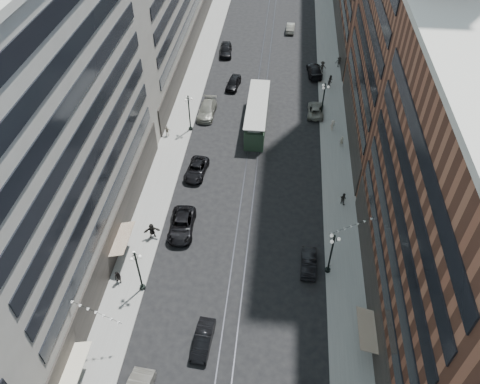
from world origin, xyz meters
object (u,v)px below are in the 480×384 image
at_px(lamppost_sw_far, 138,270).
at_px(car_10, 309,262).
at_px(car_7, 196,169).
at_px(pedestrian_5, 152,231).
at_px(lamppost_sw_mid, 189,112).
at_px(car_8, 207,110).
at_px(pedestrian_8, 342,141).
at_px(lamppost_se_far, 331,252).
at_px(car_11, 316,110).
at_px(car_9, 226,50).
at_px(car_13, 233,83).
at_px(pedestrian_7, 343,198).
at_px(pedestrian_9, 339,62).
at_px(car_12, 315,70).
at_px(pedestrian_6, 167,131).
at_px(pedestrian_extra_2, 333,125).
at_px(car_14, 291,28).
at_px(streetcar, 257,115).
at_px(car_2, 182,225).
at_px(pedestrian_extra_0, 331,81).
at_px(pedestrian_extra_1, 322,67).
at_px(car_5, 203,340).
at_px(pedestrian_2, 118,278).
at_px(lamppost_se_mid, 323,99).

distance_m(lamppost_sw_far, car_10, 17.17).
bearing_deg(car_7, pedestrian_5, -99.50).
relative_size(lamppost_sw_mid, car_7, 1.09).
xyz_separation_m(car_8, pedestrian_8, (19.19, -5.71, 0.07)).
xyz_separation_m(car_8, car_10, (14.68, -26.63, -0.12)).
distance_m(lamppost_se_far, car_11, 29.04).
distance_m(car_9, car_13, 11.21).
relative_size(car_11, pedestrian_8, 3.25).
xyz_separation_m(pedestrian_7, pedestrian_9, (1.22, 33.15, 0.08)).
bearing_deg(car_13, car_12, 29.46).
xyz_separation_m(pedestrian_6, pedestrian_extra_2, (22.82, 3.63, -0.01)).
bearing_deg(car_12, pedestrian_7, 89.47).
bearing_deg(pedestrian_8, car_12, -102.71).
xyz_separation_m(car_13, car_14, (8.60, 21.43, -0.06)).
xyz_separation_m(streetcar, pedestrian_7, (11.28, -15.21, -0.69)).
height_order(streetcar, car_9, streetcar).
height_order(pedestrian_9, pedestrian_extra_2, pedestrian_9).
height_order(car_8, pedestrian_6, pedestrian_6).
height_order(car_2, car_8, car_8).
bearing_deg(pedestrian_extra_2, pedestrian_extra_0, 44.58).
xyz_separation_m(car_10, pedestrian_extra_1, (2.45, 40.78, 0.40)).
bearing_deg(car_10, lamppost_sw_mid, -52.08).
bearing_deg(car_2, car_13, 83.04).
bearing_deg(pedestrian_9, car_7, -113.62).
height_order(car_5, pedestrian_2, pedestrian_2).
height_order(streetcar, car_10, streetcar).
height_order(car_5, pedestrian_extra_1, pedestrian_extra_1).
bearing_deg(streetcar, lamppost_sw_mid, -165.73).
relative_size(lamppost_se_mid, pedestrian_5, 2.89).
xyz_separation_m(pedestrian_2, pedestrian_extra_0, (22.53, 40.30, 0.17)).
height_order(car_10, pedestrian_9, pedestrian_9).
distance_m(car_12, pedestrian_9, 4.99).
xyz_separation_m(car_2, pedestrian_6, (-5.33, 17.07, 0.15)).
distance_m(car_5, car_8, 36.74).
bearing_deg(car_8, car_11, 8.64).
height_order(car_13, pedestrian_extra_2, pedestrian_extra_2).
height_order(car_11, pedestrian_extra_0, pedestrian_extra_0).
bearing_deg(pedestrian_extra_2, pedestrian_8, -118.29).
relative_size(pedestrian_5, pedestrian_extra_1, 1.00).
bearing_deg(pedestrian_2, car_8, 104.21).
bearing_deg(car_9, pedestrian_extra_0, -33.00).
height_order(pedestrian_2, car_8, pedestrian_2).
xyz_separation_m(lamppost_sw_far, car_13, (4.70, 39.24, -2.32)).
bearing_deg(car_5, lamppost_sw_far, 146.45).
bearing_deg(car_2, car_9, 87.62).
height_order(car_10, pedestrian_5, pedestrian_5).
height_order(lamppost_sw_far, lamppost_se_far, same).
height_order(car_5, car_14, car_14).
bearing_deg(car_10, car_2, -13.08).
xyz_separation_m(lamppost_se_mid, car_10, (-1.98, -27.56, -2.39)).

